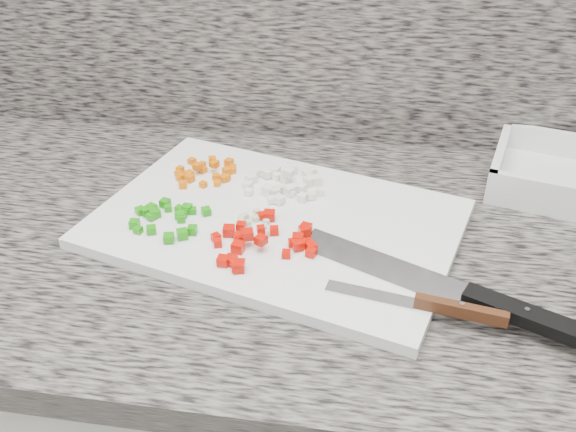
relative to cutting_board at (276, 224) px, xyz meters
name	(u,v)px	position (x,y,z in m)	size (l,w,h in m)	color
countertop	(299,245)	(0.03, -0.01, -0.03)	(3.96, 0.64, 0.04)	#66615A
cutting_board	(276,224)	(0.00, 0.00, 0.00)	(0.49, 0.33, 0.02)	white
carrot_pile	(206,171)	(-0.13, 0.10, 0.01)	(0.09, 0.09, 0.02)	#D76104
onion_pile	(284,182)	(0.00, 0.09, 0.02)	(0.12, 0.11, 0.02)	silver
green_pepper_pile	(168,217)	(-0.15, -0.03, 0.01)	(0.11, 0.10, 0.01)	#1B880C
red_pepper_pile	(264,241)	(0.00, -0.06, 0.02)	(0.14, 0.14, 0.02)	#C50D02
garlic_pile	(256,220)	(-0.03, -0.01, 0.01)	(0.05, 0.06, 0.01)	beige
chef_knife	(472,297)	(0.26, -0.13, 0.01)	(0.35, 0.18, 0.02)	silver
paring_knife	(437,306)	(0.21, -0.16, 0.01)	(0.21, 0.05, 0.02)	silver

